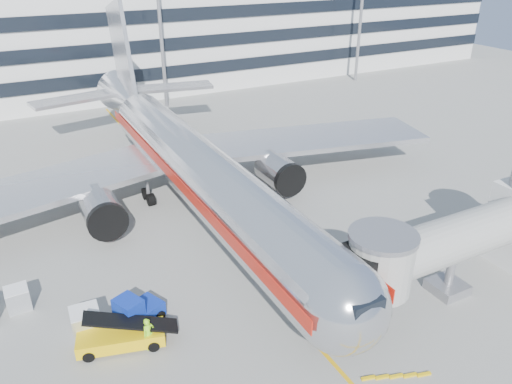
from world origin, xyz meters
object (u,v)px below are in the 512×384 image
main_jet (189,161)px  cargo_container_front (86,322)px  baggage_tug (136,313)px  cargo_container_right (18,298)px  ramp_worker (149,334)px  belt_loader (121,336)px

main_jet → cargo_container_front: 17.46m
baggage_tug → cargo_container_right: (-6.14, 5.12, -0.21)m
main_jet → ramp_worker: bearing=-118.9°
belt_loader → ramp_worker: belt_loader is taller
cargo_container_right → main_jet: bearing=28.9°
belt_loader → cargo_container_front: size_ratio=3.03×
belt_loader → cargo_container_front: (-1.55, 1.95, 0.18)m
baggage_tug → ramp_worker: bearing=-86.0°
ramp_worker → belt_loader: bearing=125.3°
main_jet → baggage_tug: 16.26m
cargo_container_front → ramp_worker: size_ratio=0.85×
belt_loader → main_jet: bearing=55.7°
main_jet → belt_loader: (-9.96, -14.63, -3.54)m
cargo_container_front → cargo_container_right: bearing=126.9°
main_jet → cargo_container_front: size_ratio=29.29×
belt_loader → ramp_worker: 1.68m
main_jet → belt_loader: main_jet is taller
ramp_worker → cargo_container_front: bearing=114.1°
baggage_tug → ramp_worker: (0.15, -2.21, 0.06)m
baggage_tug → cargo_container_front: (-2.78, 0.63, -0.08)m
ramp_worker → cargo_container_right: bearing=108.9°
baggage_tug → cargo_container_front: size_ratio=1.93×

